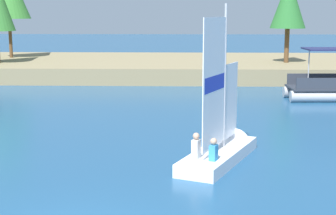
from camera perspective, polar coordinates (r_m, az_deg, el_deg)
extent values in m
cube|color=#897A56|center=(40.58, -1.47, 4.45)|extent=(80.00, 13.74, 1.09)
cylinder|color=brown|center=(43.86, -16.64, 7.18)|extent=(0.26, 0.26, 3.06)
cylinder|color=brown|center=(38.86, 12.69, 6.55)|extent=(0.33, 0.33, 2.44)
cone|color=#286B2D|center=(38.79, 12.87, 11.03)|extent=(2.50, 2.50, 3.63)
cube|color=white|center=(16.97, 5.49, -5.19)|extent=(2.87, 4.49, 0.40)
cone|color=white|center=(18.97, 7.71, -3.56)|extent=(1.46, 1.44, 1.13)
cylinder|color=#B7B7BC|center=(16.89, 6.13, 3.33)|extent=(0.08, 0.08, 4.57)
cube|color=white|center=(16.01, 5.02, 2.68)|extent=(0.77, 1.75, 3.91)
cube|color=#1E33B2|center=(16.01, 5.02, 2.62)|extent=(0.71, 1.58, 0.47)
cube|color=white|center=(17.67, 6.82, 0.82)|extent=(0.50, 1.11, 2.46)
cylinder|color=#B7B7BC|center=(16.40, 4.91, -4.22)|extent=(0.80, 1.76, 0.06)
cube|color=#338CCC|center=(15.63, 4.93, -4.88)|extent=(0.29, 0.34, 0.47)
sphere|color=tan|center=(15.55, 4.95, -3.65)|extent=(0.20, 0.20, 0.20)
cube|color=silver|center=(15.80, 3.04, -4.50)|extent=(0.29, 0.34, 0.58)
sphere|color=tan|center=(15.71, 3.06, -3.09)|extent=(0.20, 0.20, 0.20)
cylinder|color=#B2B2B7|center=(30.84, 17.42, 1.63)|extent=(5.60, 0.85, 0.60)
cube|color=#2D333D|center=(30.94, 17.37, 2.97)|extent=(5.13, 0.33, 0.60)
cylinder|color=#B2B2B7|center=(29.43, 14.93, 4.10)|extent=(0.06, 0.06, 2.00)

